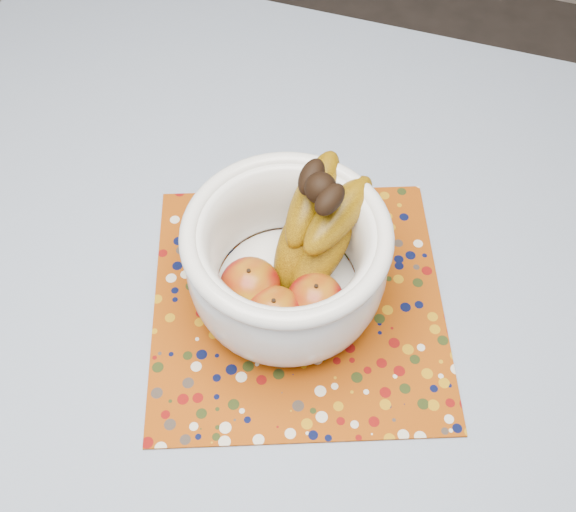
{
  "coord_description": "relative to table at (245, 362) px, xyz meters",
  "views": [
    {
      "loc": [
        0.18,
        -0.36,
        1.53
      ],
      "look_at": [
        0.04,
        0.07,
        0.85
      ],
      "focal_mm": 42.0,
      "sensor_mm": 36.0,
      "label": 1
    }
  ],
  "objects": [
    {
      "name": "tablecloth",
      "position": [
        0.0,
        0.0,
        0.08
      ],
      "size": [
        1.32,
        1.32,
        0.01
      ],
      "primitive_type": "cube",
      "color": "slate",
      "rests_on": "table"
    },
    {
      "name": "placemat",
      "position": [
        0.05,
        0.07,
        0.09
      ],
      "size": [
        0.48,
        0.48,
        0.0
      ],
      "primitive_type": "cube",
      "rotation": [
        0.0,
        0.0,
        0.36
      ],
      "color": "#8B3907",
      "rests_on": "tablecloth"
    },
    {
      "name": "fruit_bowl",
      "position": [
        0.05,
        0.08,
        0.18
      ],
      "size": [
        0.25,
        0.27,
        0.2
      ],
      "color": "white",
      "rests_on": "placemat"
    },
    {
      "name": "table",
      "position": [
        0.0,
        0.0,
        0.0
      ],
      "size": [
        1.2,
        1.2,
        0.75
      ],
      "color": "brown",
      "rests_on": "ground"
    }
  ]
}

